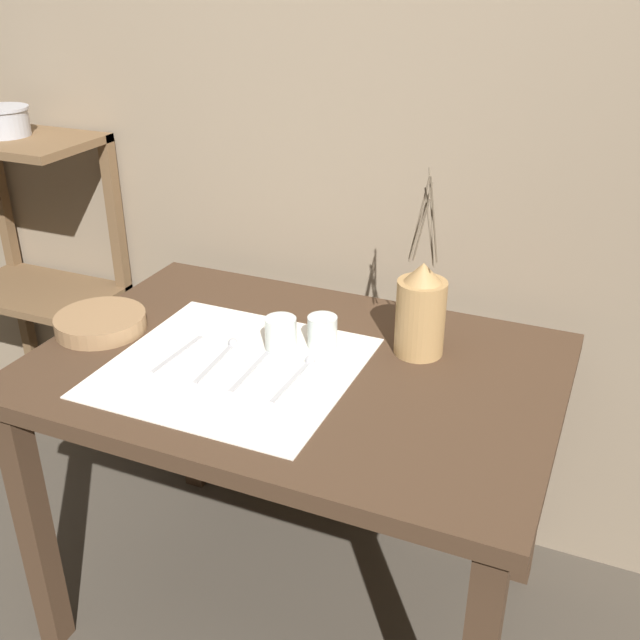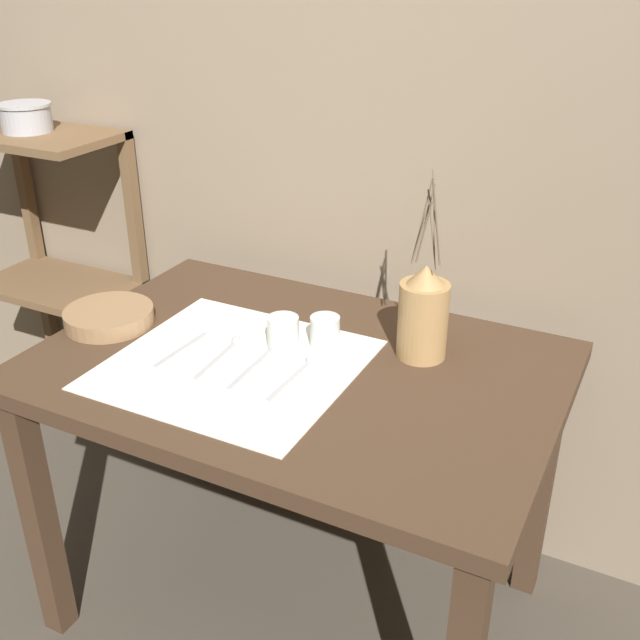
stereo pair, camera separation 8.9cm
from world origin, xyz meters
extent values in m
plane|color=#473F35|center=(0.00, 0.00, 0.00)|extent=(12.00, 12.00, 0.00)
cube|color=gray|center=(0.00, 0.51, 1.20)|extent=(7.00, 0.06, 2.40)
cube|color=#422D1E|center=(0.00, 0.00, 0.73)|extent=(1.17, 0.80, 0.04)
cube|color=#422D1E|center=(-0.53, -0.34, 0.36)|extent=(0.06, 0.06, 0.71)
cube|color=#422D1E|center=(-0.53, 0.34, 0.36)|extent=(0.06, 0.06, 0.71)
cube|color=#422D1E|center=(0.53, 0.34, 0.36)|extent=(0.06, 0.06, 0.71)
cube|color=brown|center=(-1.04, 0.31, 1.09)|extent=(0.49, 0.30, 0.02)
cube|color=brown|center=(-1.04, 0.31, 0.61)|extent=(0.49, 0.30, 0.02)
cube|color=brown|center=(-1.27, 0.44, 0.55)|extent=(0.04, 0.04, 1.10)
cube|color=brown|center=(-0.82, 0.44, 0.55)|extent=(0.04, 0.04, 1.10)
cube|color=white|center=(-0.12, -0.07, 0.75)|extent=(0.54, 0.51, 0.00)
cylinder|color=#A87F4C|center=(0.24, 0.16, 0.84)|extent=(0.11, 0.11, 0.18)
cone|color=#A87F4C|center=(0.24, 0.16, 0.95)|extent=(0.08, 0.08, 0.04)
cylinder|color=brown|center=(0.25, 0.15, 1.06)|extent=(0.04, 0.02, 0.17)
cylinder|color=brown|center=(0.26, 0.15, 1.08)|extent=(0.02, 0.04, 0.20)
cylinder|color=brown|center=(0.23, 0.15, 1.05)|extent=(0.04, 0.02, 0.15)
cylinder|color=brown|center=(0.23, 0.15, 1.07)|extent=(0.04, 0.02, 0.18)
cylinder|color=brown|center=(0.25, 0.15, 1.08)|extent=(0.04, 0.05, 0.21)
cylinder|color=brown|center=(0.22, 0.16, 1.07)|extent=(0.04, 0.00, 0.19)
cylinder|color=#8E6B47|center=(-0.50, -0.04, 0.77)|extent=(0.22, 0.22, 0.04)
cylinder|color=silver|center=(-0.05, 0.04, 0.79)|extent=(0.07, 0.07, 0.08)
cylinder|color=silver|center=(0.03, 0.09, 0.79)|extent=(0.07, 0.07, 0.08)
cube|color=#A8A8AD|center=(-0.26, -0.08, 0.76)|extent=(0.02, 0.19, 0.00)
cube|color=#A8A8AD|center=(-0.16, -0.08, 0.76)|extent=(0.02, 0.19, 0.00)
sphere|color=#A8A8AD|center=(-0.17, 0.01, 0.76)|extent=(0.02, 0.02, 0.02)
cube|color=#A8A8AD|center=(-0.07, -0.08, 0.76)|extent=(0.02, 0.19, 0.00)
cube|color=#A8A8AD|center=(0.03, -0.08, 0.76)|extent=(0.02, 0.19, 0.00)
sphere|color=#A8A8AD|center=(0.03, 0.01, 0.76)|extent=(0.02, 0.02, 0.02)
cylinder|color=#A8A8AD|center=(-1.06, 0.31, 1.14)|extent=(0.15, 0.15, 0.08)
cylinder|color=#A8A8AD|center=(-1.06, 0.31, 1.18)|extent=(0.15, 0.15, 0.01)
camera|label=1|loc=(0.63, -1.32, 1.59)|focal=42.00mm
camera|label=2|loc=(0.71, -1.29, 1.59)|focal=42.00mm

